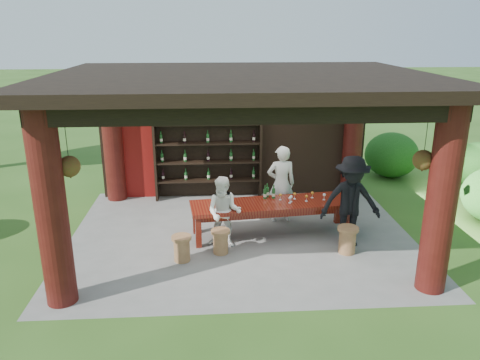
{
  "coord_description": "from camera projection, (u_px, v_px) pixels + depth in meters",
  "views": [
    {
      "loc": [
        -0.63,
        -9.39,
        4.34
      ],
      "look_at": [
        0.0,
        0.4,
        1.15
      ],
      "focal_mm": 35.0,
      "sensor_mm": 36.0,
      "label": 1
    }
  ],
  "objects": [
    {
      "name": "shrubs",
      "position": [
        267.0,
        204.0,
        10.61
      ],
      "size": [
        19.7,
        8.55,
        1.36
      ],
      "color": "#194C14",
      "rests_on": "ground"
    },
    {
      "name": "tasting_table",
      "position": [
        272.0,
        207.0,
        10.16
      ],
      "size": [
        3.63,
        1.3,
        0.75
      ],
      "rotation": [
        0.0,
        0.0,
        0.11
      ],
      "color": "#58120C",
      "rests_on": "ground"
    },
    {
      "name": "pavilion",
      "position": [
        239.0,
        136.0,
        10.04
      ],
      "size": [
        7.5,
        6.0,
        3.6
      ],
      "color": "slate",
      "rests_on": "ground"
    },
    {
      "name": "host",
      "position": [
        281.0,
        184.0,
        10.82
      ],
      "size": [
        0.69,
        0.47,
        1.81
      ],
      "primitive_type": "imported",
      "rotation": [
        0.0,
        0.0,
        3.2
      ],
      "color": "silver",
      "rests_on": "ground"
    },
    {
      "name": "table_glasses",
      "position": [
        300.0,
        197.0,
        10.22
      ],
      "size": [
        1.03,
        0.36,
        0.15
      ],
      "color": "silver",
      "rests_on": "tasting_table"
    },
    {
      "name": "stool_far_left",
      "position": [
        182.0,
        248.0,
        9.09
      ],
      "size": [
        0.39,
        0.39,
        0.52
      ],
      "rotation": [
        0.0,
        0.0,
        -0.01
      ],
      "color": "brown",
      "rests_on": "ground"
    },
    {
      "name": "wine_shelf",
      "position": [
        208.0,
        153.0,
        12.19
      ],
      "size": [
        2.8,
        0.42,
        2.46
      ],
      "color": "black",
      "rests_on": "ground"
    },
    {
      "name": "stool_near_right",
      "position": [
        347.0,
        239.0,
        9.41
      ],
      "size": [
        0.42,
        0.42,
        0.56
      ],
      "rotation": [
        0.0,
        0.0,
        0.04
      ],
      "color": "brown",
      "rests_on": "ground"
    },
    {
      "name": "stool_near_left",
      "position": [
        221.0,
        241.0,
        9.4
      ],
      "size": [
        0.38,
        0.38,
        0.5
      ],
      "rotation": [
        0.0,
        0.0,
        -0.38
      ],
      "color": "brown",
      "rests_on": "ground"
    },
    {
      "name": "trees",
      "position": [
        377.0,
        72.0,
        10.95
      ],
      "size": [
        21.09,
        11.71,
        4.8
      ],
      "color": "#3F2819",
      "rests_on": "ground"
    },
    {
      "name": "ground",
      "position": [
        241.0,
        235.0,
        10.29
      ],
      "size": [
        90.0,
        90.0,
        0.0
      ],
      "primitive_type": "plane",
      "color": "#2D5119",
      "rests_on": "ground"
    },
    {
      "name": "guest_man",
      "position": [
        351.0,
        202.0,
        9.57
      ],
      "size": [
        1.26,
        0.74,
        1.92
      ],
      "primitive_type": "imported",
      "rotation": [
        0.0,
        0.0,
        -0.02
      ],
      "color": "black",
      "rests_on": "ground"
    },
    {
      "name": "guest_woman",
      "position": [
        224.0,
        212.0,
        9.58
      ],
      "size": [
        0.84,
        0.72,
        1.5
      ],
      "primitive_type": "imported",
      "rotation": [
        0.0,
        0.0,
        -0.23
      ],
      "color": "white",
      "rests_on": "ground"
    },
    {
      "name": "napkin_basket",
      "position": [
        227.0,
        204.0,
        9.81
      ],
      "size": [
        0.28,
        0.21,
        0.14
      ],
      "primitive_type": "cube",
      "rotation": [
        0.0,
        0.0,
        0.11
      ],
      "color": "#BF6672",
      "rests_on": "tasting_table"
    },
    {
      "name": "table_bottles",
      "position": [
        269.0,
        191.0,
        10.34
      ],
      "size": [
        0.27,
        0.19,
        0.31
      ],
      "color": "#194C1E",
      "rests_on": "tasting_table"
    }
  ]
}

